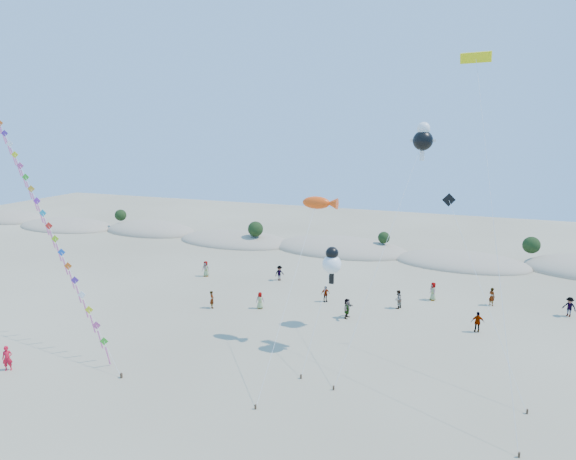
{
  "coord_description": "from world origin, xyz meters",
  "views": [
    {
      "loc": [
        15.99,
        -18.06,
        16.77
      ],
      "look_at": [
        3.98,
        14.0,
        9.44
      ],
      "focal_mm": 30.0,
      "sensor_mm": 36.0,
      "label": 1
    }
  ],
  "objects_px": {
    "parafoil_kite": "(477,66)",
    "flyer_foreground": "(7,358)",
    "fish_kite": "(320,203)",
    "kite_train": "(29,186)"
  },
  "relations": [
    {
      "from": "kite_train",
      "to": "fish_kite",
      "type": "distance_m",
      "value": 24.29
    },
    {
      "from": "parafoil_kite",
      "to": "flyer_foreground",
      "type": "height_order",
      "value": "parafoil_kite"
    },
    {
      "from": "kite_train",
      "to": "parafoil_kite",
      "type": "relative_size",
      "value": 1.13
    },
    {
      "from": "fish_kite",
      "to": "flyer_foreground",
      "type": "height_order",
      "value": "fish_kite"
    },
    {
      "from": "kite_train",
      "to": "flyer_foreground",
      "type": "height_order",
      "value": "kite_train"
    },
    {
      "from": "parafoil_kite",
      "to": "flyer_foreground",
      "type": "bearing_deg",
      "value": -153.33
    },
    {
      "from": "flyer_foreground",
      "to": "parafoil_kite",
      "type": "bearing_deg",
      "value": -10.16
    },
    {
      "from": "fish_kite",
      "to": "parafoil_kite",
      "type": "height_order",
      "value": "parafoil_kite"
    },
    {
      "from": "parafoil_kite",
      "to": "flyer_foreground",
      "type": "xyz_separation_m",
      "value": [
        -29.35,
        -14.74,
        -19.99
      ]
    },
    {
      "from": "fish_kite",
      "to": "parafoil_kite",
      "type": "xyz_separation_m",
      "value": [
        10.43,
        2.16,
        9.8
      ]
    }
  ]
}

